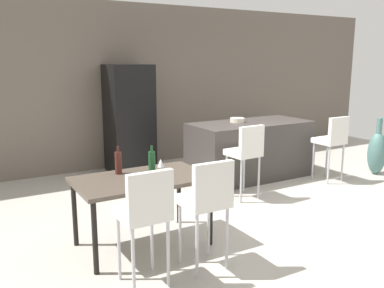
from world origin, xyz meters
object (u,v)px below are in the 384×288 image
(wine_bottle_right, at_px, (118,163))
(floor_vase, at_px, (377,153))
(kitchen_island, at_px, (250,150))
(dining_table, at_px, (142,184))
(dining_chair_near, at_px, (145,210))
(wine_glass_middle, at_px, (161,163))
(potted_plant, at_px, (264,135))
(bar_chair_middle, at_px, (332,138))
(refrigerator, at_px, (129,119))
(bar_chair_left, at_px, (246,150))
(wine_bottle_left, at_px, (152,161))
(dining_chair_far, at_px, (207,198))
(fruit_bowl, at_px, (237,120))

(wine_bottle_right, distance_m, floor_vase, 4.73)
(kitchen_island, xyz_separation_m, dining_table, (-2.57, -1.49, 0.21))
(dining_chair_near, distance_m, wine_glass_middle, 0.93)
(wine_glass_middle, height_order, potted_plant, wine_glass_middle)
(dining_table, relative_size, wine_bottle_right, 4.52)
(potted_plant, bearing_deg, dining_chair_near, -140.04)
(kitchen_island, relative_size, wine_glass_middle, 11.54)
(bar_chair_middle, distance_m, refrigerator, 3.37)
(bar_chair_left, relative_size, dining_table, 0.78)
(wine_glass_middle, bearing_deg, refrigerator, 74.47)
(kitchen_island, xyz_separation_m, bar_chair_left, (-0.74, -0.85, 0.24))
(wine_bottle_left, xyz_separation_m, potted_plant, (3.80, 2.66, -0.48))
(dining_chair_far, bearing_deg, bar_chair_middle, 23.57)
(refrigerator, bearing_deg, wine_glass_middle, -105.53)
(bar_chair_left, xyz_separation_m, bar_chair_middle, (1.70, -0.00, 0.00))
(kitchen_island, height_order, refrigerator, refrigerator)
(kitchen_island, distance_m, fruit_bowl, 0.54)
(dining_table, bearing_deg, refrigerator, 70.53)
(bar_chair_middle, height_order, dining_table, bar_chair_middle)
(fruit_bowl, xyz_separation_m, floor_vase, (2.16, -1.06, -0.58))
(wine_bottle_right, bearing_deg, wine_glass_middle, -34.48)
(dining_chair_near, xyz_separation_m, wine_bottle_left, (0.51, 0.96, 0.15))
(dining_table, distance_m, potted_plant, 4.92)
(bar_chair_left, distance_m, wine_glass_middle, 1.75)
(potted_plant, bearing_deg, bar_chair_middle, -102.10)
(fruit_bowl, bearing_deg, kitchen_island, -30.54)
(dining_chair_near, relative_size, dining_chair_far, 1.00)
(bar_chair_middle, bearing_deg, refrigerator, 138.78)
(dining_table, distance_m, dining_chair_far, 0.83)
(dining_table, xyz_separation_m, dining_chair_far, (0.30, -0.77, 0.03))
(bar_chair_middle, xyz_separation_m, dining_chair_near, (-3.84, -1.41, 0.00))
(bar_chair_middle, relative_size, wine_glass_middle, 6.03)
(dining_chair_far, xyz_separation_m, refrigerator, (0.70, 3.62, 0.22))
(dining_chair_near, distance_m, wine_bottle_left, 1.09)
(refrigerator, bearing_deg, floor_vase, -33.18)
(kitchen_island, height_order, bar_chair_middle, bar_chair_middle)
(wine_bottle_left, height_order, potted_plant, wine_bottle_left)
(fruit_bowl, bearing_deg, floor_vase, -26.08)
(wine_glass_middle, xyz_separation_m, fruit_bowl, (2.17, 1.61, 0.09))
(dining_table, relative_size, wine_bottle_left, 4.91)
(dining_chair_far, height_order, refrigerator, refrigerator)
(wine_bottle_left, bearing_deg, dining_chair_near, -117.86)
(fruit_bowl, height_order, potted_plant, fruit_bowl)
(bar_chair_left, bearing_deg, floor_vase, -2.05)
(bar_chair_left, xyz_separation_m, fruit_bowl, (0.55, 0.96, 0.26))
(bar_chair_left, distance_m, fruit_bowl, 1.14)
(bar_chair_middle, distance_m, floor_vase, 1.06)
(dining_chair_near, relative_size, potted_plant, 1.68)
(wine_bottle_right, distance_m, fruit_bowl, 2.88)
(bar_chair_left, xyz_separation_m, wine_bottle_left, (-1.63, -0.45, 0.15))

